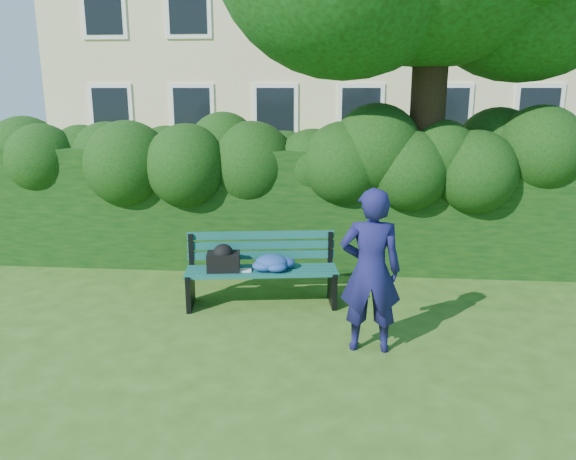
{
  "coord_description": "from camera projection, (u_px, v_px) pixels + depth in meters",
  "views": [
    {
      "loc": [
        0.6,
        -6.14,
        2.66
      ],
      "look_at": [
        0.0,
        0.6,
        0.95
      ],
      "focal_mm": 35.0,
      "sensor_mm": 36.0,
      "label": 1
    }
  ],
  "objects": [
    {
      "name": "ground",
      "position": [
        283.0,
        320.0,
        6.63
      ],
      "size": [
        80.0,
        80.0,
        0.0
      ],
      "primitive_type": "plane",
      "color": "#34561A",
      "rests_on": "ground"
    },
    {
      "name": "hedge",
      "position": [
        297.0,
        208.0,
        8.53
      ],
      "size": [
        10.0,
        1.0,
        1.8
      ],
      "color": "black",
      "rests_on": "ground"
    },
    {
      "name": "park_bench",
      "position": [
        257.0,
        266.0,
        7.01
      ],
      "size": [
        1.94,
        0.82,
        0.89
      ],
      "rotation": [
        0.0,
        0.0,
        0.14
      ],
      "color": "#0D4439",
      "rests_on": "ground"
    },
    {
      "name": "man_reading",
      "position": [
        370.0,
        271.0,
        5.7
      ],
      "size": [
        0.63,
        0.41,
        1.72
      ],
      "primitive_type": "imported",
      "rotation": [
        0.0,
        0.0,
        3.14
      ],
      "color": "#17164F",
      "rests_on": "ground"
    }
  ]
}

